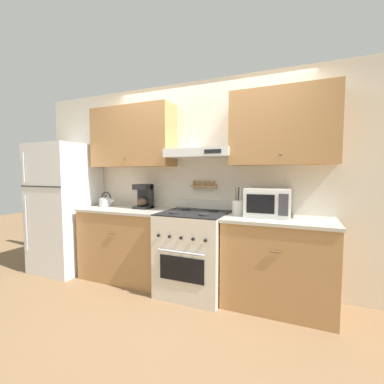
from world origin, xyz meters
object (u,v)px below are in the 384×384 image
(stove_range, at_px, (194,252))
(microwave, at_px, (268,202))
(refrigerator, at_px, (66,208))
(tea_kettle, at_px, (106,201))
(coffee_maker, at_px, (144,196))
(utensil_crock, at_px, (238,207))

(stove_range, height_order, microwave, microwave)
(stove_range, bearing_deg, refrigerator, -179.05)
(stove_range, bearing_deg, microwave, 10.38)
(refrigerator, xyz_separation_m, microwave, (2.81, 0.18, 0.18))
(refrigerator, distance_m, tea_kettle, 0.64)
(tea_kettle, height_order, coffee_maker, coffee_maker)
(refrigerator, height_order, tea_kettle, refrigerator)
(stove_range, xyz_separation_m, microwave, (0.80, 0.15, 0.60))
(tea_kettle, relative_size, utensil_crock, 0.76)
(tea_kettle, bearing_deg, coffee_maker, 2.27)
(stove_range, distance_m, utensil_crock, 0.73)
(tea_kettle, xyz_separation_m, coffee_maker, (0.61, 0.02, 0.09))
(coffee_maker, bearing_deg, microwave, -0.23)
(coffee_maker, distance_m, microwave, 1.59)
(coffee_maker, height_order, microwave, coffee_maker)
(refrigerator, distance_m, coffee_maker, 1.25)
(refrigerator, distance_m, utensil_crock, 2.49)
(refrigerator, bearing_deg, tea_kettle, 15.00)
(tea_kettle, bearing_deg, refrigerator, -165.00)
(tea_kettle, xyz_separation_m, microwave, (2.20, 0.02, 0.08))
(stove_range, bearing_deg, coffee_maker, 168.91)
(stove_range, height_order, coffee_maker, coffee_maker)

